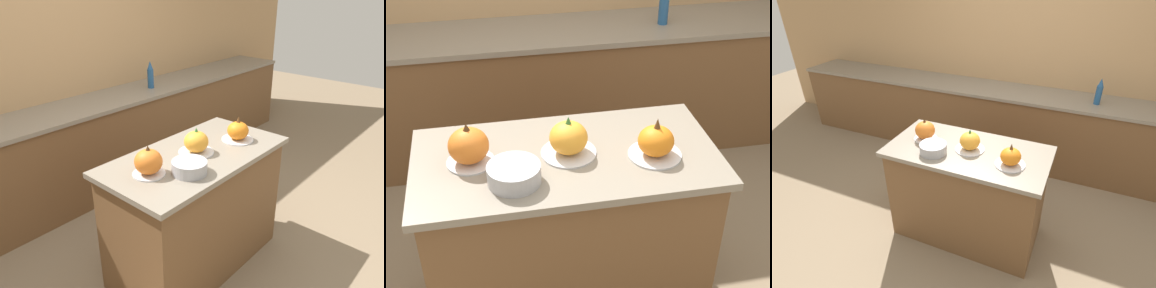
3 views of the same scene
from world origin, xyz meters
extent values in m
plane|color=#847056|center=(0.00, 0.00, 0.00)|extent=(12.00, 12.00, 0.00)
cube|color=tan|center=(0.00, 1.76, 1.25)|extent=(8.00, 0.06, 2.50)
cube|color=brown|center=(0.00, 0.00, 0.43)|extent=(1.23, 0.60, 0.86)
cube|color=gray|center=(0.00, 0.00, 0.87)|extent=(1.29, 0.66, 0.03)
cube|color=brown|center=(0.00, 1.43, 0.43)|extent=(6.00, 0.56, 0.86)
cube|color=gray|center=(0.00, 1.43, 0.88)|extent=(6.00, 0.60, 0.03)
cylinder|color=silver|center=(-0.40, 0.02, 0.89)|extent=(0.20, 0.20, 0.01)
ellipsoid|color=orange|center=(-0.40, 0.02, 0.97)|extent=(0.17, 0.17, 0.15)
cone|color=#4C2D14|center=(-0.40, 0.02, 1.06)|extent=(0.03, 0.03, 0.03)
cylinder|color=silver|center=(0.01, 0.01, 0.89)|extent=(0.24, 0.24, 0.01)
ellipsoid|color=orange|center=(0.01, 0.01, 0.97)|extent=(0.16, 0.16, 0.14)
cone|color=#38702D|center=(0.01, 0.01, 1.05)|extent=(0.03, 0.03, 0.03)
cylinder|color=silver|center=(0.36, -0.07, 0.89)|extent=(0.22, 0.22, 0.01)
ellipsoid|color=orange|center=(0.36, -0.07, 0.96)|extent=(0.15, 0.15, 0.13)
cone|color=brown|center=(0.36, -0.07, 1.05)|extent=(0.03, 0.03, 0.05)
cylinder|color=#235184|center=(0.89, 1.39, 0.99)|extent=(0.06, 0.06, 0.20)
cone|color=#235184|center=(0.89, 1.39, 1.13)|extent=(0.06, 0.06, 0.08)
cylinder|color=#ADADB2|center=(-0.23, -0.15, 0.93)|extent=(0.21, 0.21, 0.08)
camera|label=1|loc=(-1.68, -1.44, 1.94)|focal=35.00mm
camera|label=2|loc=(-0.31, -1.84, 2.16)|focal=50.00mm
camera|label=3|loc=(0.78, -1.88, 2.13)|focal=28.00mm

